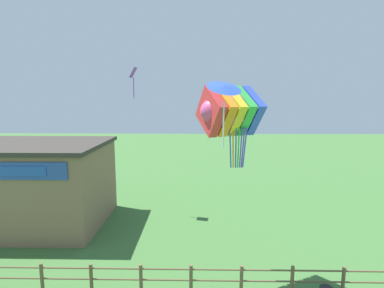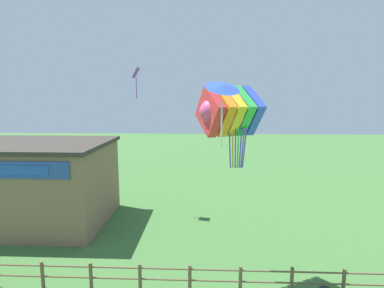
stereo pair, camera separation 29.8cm
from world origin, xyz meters
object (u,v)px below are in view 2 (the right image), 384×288
object	(u,v)px
seaside_building	(37,183)
kite_rainbow_parafoil	(230,111)
kite_blue_delta	(222,88)
kite_purple_streamer	(136,77)

from	to	relation	value
seaside_building	kite_rainbow_parafoil	xyz separation A→B (m)	(11.34, -5.26, 4.66)
kite_blue_delta	kite_purple_streamer	world-z (taller)	kite_purple_streamer
kite_blue_delta	kite_purple_streamer	distance (m)	11.20
kite_blue_delta	kite_purple_streamer	bearing A→B (deg)	117.32
kite_rainbow_parafoil	kite_purple_streamer	bearing A→B (deg)	125.41
kite_rainbow_parafoil	kite_blue_delta	bearing A→B (deg)	-101.70
seaside_building	kite_rainbow_parafoil	distance (m)	13.34
kite_rainbow_parafoil	kite_purple_streamer	world-z (taller)	kite_purple_streamer
kite_rainbow_parafoil	kite_purple_streamer	xyz separation A→B (m)	(-5.55, 7.81, 1.86)
kite_rainbow_parafoil	seaside_building	bearing A→B (deg)	155.10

